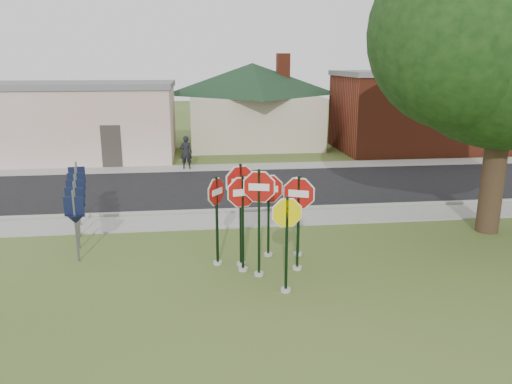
{
  "coord_description": "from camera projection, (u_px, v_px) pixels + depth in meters",
  "views": [
    {
      "loc": [
        -1.7,
        -10.73,
        5.3
      ],
      "look_at": [
        -0.17,
        2.0,
        1.93
      ],
      "focal_mm": 35.0,
      "sensor_mm": 36.0,
      "label": 1
    }
  ],
  "objects": [
    {
      "name": "stop_sign_center",
      "position": [
        259.0,
        207.0,
        12.28
      ],
      "size": [
        1.07,
        0.29,
        2.89
      ],
      "color": "#A5A199",
      "rests_on": "ground"
    },
    {
      "name": "route_sign_row",
      "position": [
        77.0,
        199.0,
        15.23
      ],
      "size": [
        1.43,
        4.63,
        2.0
      ],
      "color": "#59595E",
      "rests_on": "ground"
    },
    {
      "name": "stop_sign_far_left",
      "position": [
        217.0,
        209.0,
        13.06
      ],
      "size": [
        0.6,
        0.82,
        2.52
      ],
      "color": "#A5A199",
      "rests_on": "ground"
    },
    {
      "name": "building_stucco",
      "position": [
        63.0,
        120.0,
        27.55
      ],
      "size": [
        12.2,
        6.2,
        4.2
      ],
      "color": "silver",
      "rests_on": "ground"
    },
    {
      "name": "curb",
      "position": [
        246.0,
        210.0,
        18.07
      ],
      "size": [
        60.0,
        0.2,
        0.14
      ],
      "primitive_type": "cube",
      "color": "gray",
      "rests_on": "ground"
    },
    {
      "name": "oak_tree",
      "position": [
        512.0,
        24.0,
        14.46
      ],
      "size": [
        10.92,
        10.32,
        10.01
      ],
      "color": "black",
      "rests_on": "ground"
    },
    {
      "name": "sidewalk_far",
      "position": [
        231.0,
        167.0,
        25.57
      ],
      "size": [
        60.0,
        1.6,
        0.06
      ],
      "primitive_type": "cube",
      "color": "gray",
      "rests_on": "ground"
    },
    {
      "name": "road",
      "position": [
        238.0,
        188.0,
        21.45
      ],
      "size": [
        60.0,
        7.0,
        0.04
      ],
      "primitive_type": "cube",
      "color": "black",
      "rests_on": "ground"
    },
    {
      "name": "building_house",
      "position": [
        252.0,
        88.0,
        32.28
      ],
      "size": [
        11.6,
        11.6,
        6.2
      ],
      "color": "#B9AB93",
      "rests_on": "ground"
    },
    {
      "name": "stop_sign_yellow",
      "position": [
        287.0,
        233.0,
        11.48
      ],
      "size": [
        0.98,
        0.24,
        2.44
      ],
      "color": "#A5A199",
      "rests_on": "ground"
    },
    {
      "name": "ground",
      "position": [
        273.0,
        292.0,
        11.85
      ],
      "size": [
        120.0,
        120.0,
        0.0
      ],
      "primitive_type": "plane",
      "color": "#3E5620",
      "rests_on": "ground"
    },
    {
      "name": "bg_tree_right",
      "position": [
        507.0,
        58.0,
        37.94
      ],
      "size": [
        5.6,
        5.6,
        8.4
      ],
      "color": "black",
      "rests_on": "ground"
    },
    {
      "name": "building_brick",
      "position": [
        422.0,
        110.0,
        30.39
      ],
      "size": [
        10.2,
        6.2,
        4.75
      ],
      "color": "maroon",
      "rests_on": "ground"
    },
    {
      "name": "stop_sign_back_left",
      "position": [
        241.0,
        199.0,
        12.91
      ],
      "size": [
        1.08,
        0.4,
        2.89
      ],
      "color": "#A5A199",
      "rests_on": "ground"
    },
    {
      "name": "stop_sign_far_right",
      "position": [
        299.0,
        205.0,
        13.7
      ],
      "size": [
        0.55,
        0.9,
        2.4
      ],
      "color": "#A5A199",
      "rests_on": "ground"
    },
    {
      "name": "pedestrian",
      "position": [
        186.0,
        152.0,
        24.92
      ],
      "size": [
        0.66,
        0.48,
        1.67
      ],
      "primitive_type": "imported",
      "rotation": [
        0.0,
        0.0,
        3.01
      ],
      "color": "black",
      "rests_on": "sidewalk_far"
    },
    {
      "name": "sidewalk_near",
      "position": [
        249.0,
        220.0,
        17.12
      ],
      "size": [
        60.0,
        1.6,
        0.06
      ],
      "primitive_type": "cube",
      "color": "gray",
      "rests_on": "ground"
    },
    {
      "name": "stop_sign_left",
      "position": [
        243.0,
        209.0,
        12.62
      ],
      "size": [
        1.08,
        0.24,
        2.67
      ],
      "color": "#A5A199",
      "rests_on": "ground"
    },
    {
      "name": "stop_sign_back_right",
      "position": [
        269.0,
        203.0,
        13.64
      ],
      "size": [
        1.1,
        0.24,
        2.49
      ],
      "color": "#A5A199",
      "rests_on": "ground"
    },
    {
      "name": "stop_sign_right",
      "position": [
        298.0,
        209.0,
        12.7
      ],
      "size": [
        1.05,
        0.46,
        2.63
      ],
      "color": "#A5A199",
      "rests_on": "ground"
    }
  ]
}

